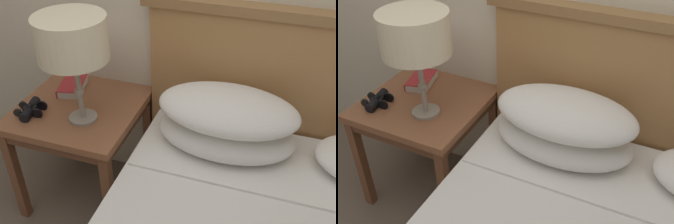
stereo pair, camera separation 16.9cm
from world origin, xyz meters
TOP-DOWN VIEW (x-y plane):
  - nightstand at (-0.57, 0.78)m, footprint 0.58×0.58m
  - table_lamp at (-0.50, 0.69)m, footprint 0.30×0.30m
  - book_on_nightstand at (-0.68, 0.91)m, footprint 0.16×0.21m
  - binoculars_pair at (-0.75, 0.65)m, footprint 0.15×0.16m

SIDE VIEW (x-z plane):
  - nightstand at x=-0.57m, z-range 0.22..0.81m
  - book_on_nightstand at x=-0.68m, z-range 0.59..0.63m
  - binoculars_pair at x=-0.75m, z-range 0.59..0.64m
  - table_lamp at x=-0.50m, z-range 0.74..1.23m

